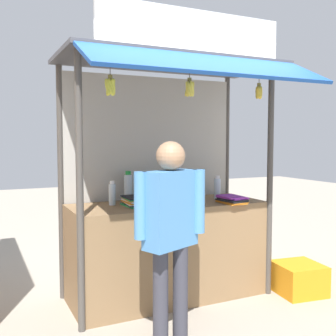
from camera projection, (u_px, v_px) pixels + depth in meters
name	position (u px, v px, depth m)	size (l,w,h in m)	color
ground_plane	(168.00, 296.00, 4.14)	(20.00, 20.00, 0.00)	#9E9384
stall_counter	(168.00, 250.00, 4.10)	(1.93, 0.74, 0.95)	olive
stall_structure	(165.00, 136.00, 4.09)	(2.13, 1.52, 2.69)	#4C4742
water_bottle_far_right	(128.00, 187.00, 4.20)	(0.09, 0.09, 0.31)	silver
water_bottle_back_right	(112.00, 194.00, 3.94)	(0.07, 0.07, 0.23)	silver
water_bottle_left	(171.00, 188.00, 4.12)	(0.08, 0.08, 0.30)	silver
water_bottle_front_right	(217.00, 188.00, 4.36)	(0.07, 0.07, 0.25)	silver
water_bottle_mid_left	(171.00, 186.00, 4.26)	(0.09, 0.09, 0.32)	silver
water_bottle_right	(184.00, 187.00, 4.32)	(0.08, 0.08, 0.28)	silver
magazine_stack_far_left	(232.00, 199.00, 4.07)	(0.23, 0.32, 0.07)	orange
magazine_stack_front_left	(134.00, 201.00, 3.89)	(0.21, 0.32, 0.09)	green
banana_bunch_leftmost	(190.00, 89.00, 3.57)	(0.10, 0.11, 0.25)	#332D23
banana_bunch_rightmost	(259.00, 92.00, 3.89)	(0.08, 0.08, 0.24)	#332D23
banana_bunch_inner_left	(110.00, 87.00, 3.26)	(0.11, 0.10, 0.28)	#332D23
vendor_person	(171.00, 222.00, 3.16)	(0.60, 0.35, 1.57)	#383842
plastic_crate	(299.00, 279.00, 4.20)	(0.44, 0.44, 0.31)	orange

